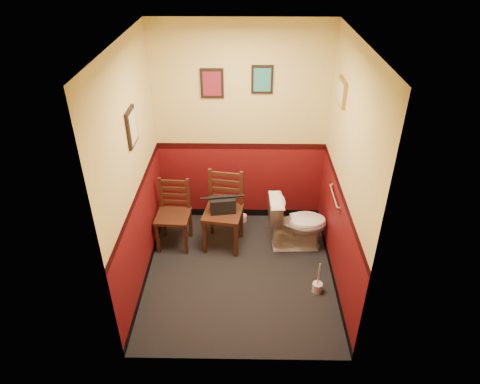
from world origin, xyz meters
name	(u,v)px	position (x,y,z in m)	size (l,w,h in m)	color
floor	(240,273)	(0.00, 0.00, 0.00)	(2.20, 2.40, 0.00)	black
ceiling	(240,42)	(0.00, 0.00, 2.70)	(2.20, 2.40, 0.00)	silver
wall_back	(241,129)	(0.00, 1.20, 1.35)	(2.20, 2.70, 0.00)	#5F0E10
wall_front	(237,252)	(0.00, -1.20, 1.35)	(2.20, 2.70, 0.00)	#5F0E10
wall_left	(134,176)	(-1.10, 0.00, 1.35)	(2.40, 2.70, 0.00)	#5F0E10
wall_right	(346,177)	(1.10, 0.00, 1.35)	(2.40, 2.70, 0.00)	#5F0E10
grab_bar	(334,196)	(1.07, 0.25, 0.95)	(0.05, 0.56, 0.06)	silver
framed_print_back_a	(212,83)	(-0.35, 1.18, 1.95)	(0.28, 0.04, 0.36)	black
framed_print_back_b	(262,80)	(0.25, 1.18, 2.00)	(0.26, 0.04, 0.34)	black
framed_print_left	(132,127)	(-1.08, 0.10, 1.85)	(0.04, 0.30, 0.38)	black
framed_print_right	(342,92)	(1.08, 0.60, 2.05)	(0.04, 0.34, 0.28)	olive
toilet	(297,223)	(0.72, 0.53, 0.37)	(0.42, 0.75, 0.73)	white
toilet_brush	(317,287)	(0.89, -0.28, 0.07)	(0.11, 0.11, 0.41)	silver
chair_left	(174,214)	(-0.85, 0.59, 0.45)	(0.44, 0.44, 0.89)	#4C2617
chair_right	(224,211)	(-0.21, 0.59, 0.50)	(0.53, 0.53, 1.00)	#4C2617
handbag	(223,205)	(-0.22, 0.55, 0.62)	(0.33, 0.20, 0.23)	black
tp_stack	(239,216)	(-0.03, 1.07, 0.08)	(0.22, 0.11, 0.19)	silver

